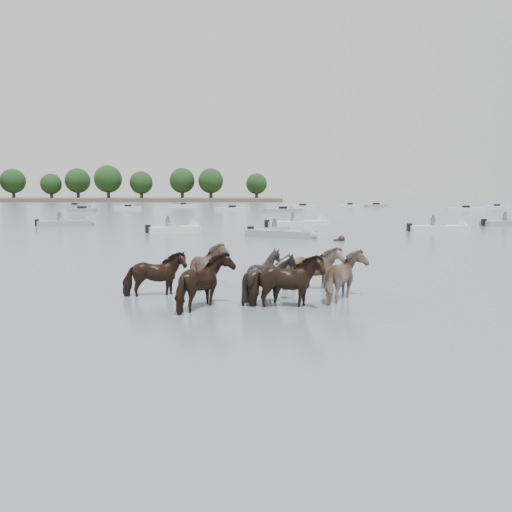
{
  "coord_description": "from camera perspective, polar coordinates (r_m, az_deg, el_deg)",
  "views": [
    {
      "loc": [
        1.42,
        -13.41,
        3.09
      ],
      "look_at": [
        1.49,
        2.07,
        1.1
      ],
      "focal_mm": 35.41,
      "sensor_mm": 36.0,
      "label": 1
    }
  ],
  "objects": [
    {
      "name": "treeline",
      "position": [
        177.47,
        -24.23,
        7.73
      ],
      "size": [
        146.71,
        18.96,
        11.58
      ],
      "color": "#382619",
      "rests_on": "ground"
    },
    {
      "name": "pony_herd",
      "position": [
        14.63,
        0.12,
        -2.5
      ],
      "size": [
        7.36,
        4.83,
        1.68
      ],
      "color": "black",
      "rests_on": "ground"
    },
    {
      "name": "motorboat_c",
      "position": [
        45.37,
        5.54,
        3.66
      ],
      "size": [
        6.48,
        4.2,
        1.92
      ],
      "rotation": [
        0.0,
        0.0,
        0.44
      ],
      "color": "silver",
      "rests_on": "ground"
    },
    {
      "name": "swimming_pony",
      "position": [
        32.14,
        9.55,
        1.88
      ],
      "size": [
        0.72,
        0.44,
        0.44
      ],
      "color": "black",
      "rests_on": "ground"
    },
    {
      "name": "shoreline",
      "position": [
        178.36,
        -23.99,
        5.85
      ],
      "size": [
        160.0,
        30.0,
        1.0
      ],
      "primitive_type": "cube",
      "color": "#4C4233",
      "rests_on": "ground"
    },
    {
      "name": "ground",
      "position": [
        13.83,
        -6.18,
        -5.62
      ],
      "size": [
        400.0,
        400.0,
        0.0
      ],
      "primitive_type": "plane",
      "color": "#4C5E6D",
      "rests_on": "ground"
    },
    {
      "name": "motorboat_d",
      "position": [
        41.83,
        20.78,
        2.92
      ],
      "size": [
        5.16,
        1.85,
        1.92
      ],
      "rotation": [
        0.0,
        0.0,
        0.05
      ],
      "color": "silver",
      "rests_on": "ground"
    },
    {
      "name": "motorboat_f",
      "position": [
        48.65,
        -19.96,
        3.5
      ],
      "size": [
        5.21,
        3.37,
        1.92
      ],
      "rotation": [
        0.0,
        0.0,
        0.39
      ],
      "color": "gray",
      "rests_on": "ground"
    },
    {
      "name": "motorboat_a",
      "position": [
        38.58,
        -8.34,
        2.99
      ],
      "size": [
        4.57,
        3.31,
        1.92
      ],
      "rotation": [
        0.0,
        0.0,
        0.45
      ],
      "color": "silver",
      "rests_on": "ground"
    },
    {
      "name": "distant_flotilla",
      "position": [
        88.09,
        -1.22,
        5.47
      ],
      "size": [
        107.43,
        28.64,
        0.93
      ],
      "color": "gray",
      "rests_on": "ground"
    },
    {
      "name": "motorboat_b",
      "position": [
        33.97,
        3.89,
        2.47
      ],
      "size": [
        5.26,
        4.02,
        1.92
      ],
      "rotation": [
        0.0,
        0.0,
        -0.54
      ],
      "color": "gray",
      "rests_on": "ground"
    }
  ]
}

